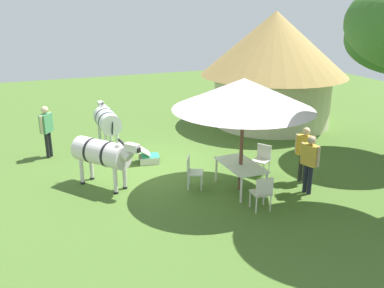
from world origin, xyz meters
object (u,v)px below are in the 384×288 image
zebra_by_umbrella (103,153)px  guest_behind_table (310,159)px  zebra_nearest_camera (107,120)px  thatched_hut (274,63)px  patio_chair_near_hut (192,170)px  standing_watcher (47,127)px  guest_beside_umbrella (305,150)px  shade_umbrella (244,94)px  patio_chair_near_lawn (262,191)px  patio_chair_east_end (262,158)px  striped_lounge_chair (147,155)px  patio_dining_table (241,167)px

zebra_by_umbrella → guest_behind_table: bearing=116.9°
zebra_nearest_camera → thatched_hut: bearing=4.5°
patio_chair_near_hut → standing_watcher: bearing=-112.1°
zebra_nearest_camera → zebra_by_umbrella: bearing=-103.4°
guest_beside_umbrella → shade_umbrella: bearing=50.0°
shade_umbrella → guest_behind_table: (0.87, 1.56, -1.70)m
zebra_nearest_camera → guest_behind_table: bearing=-54.1°
guest_beside_umbrella → standing_watcher: size_ratio=0.94×
thatched_hut → patio_chair_near_lawn: size_ratio=6.63×
patio_chair_east_end → zebra_by_umbrella: zebra_by_umbrella is taller
guest_behind_table → patio_chair_east_end: bearing=-1.9°
striped_lounge_chair → patio_chair_near_hut: bearing=25.2°
shade_umbrella → zebra_by_umbrella: 4.11m
shade_umbrella → guest_behind_table: 2.47m
thatched_hut → patio_chair_east_end: (4.77, -3.23, -2.01)m
guest_behind_table → striped_lounge_chair: (-3.77, -3.39, -0.71)m
patio_chair_near_lawn → zebra_nearest_camera: zebra_nearest_camera is taller
guest_behind_table → patio_chair_near_lawn: bearing=86.9°
patio_dining_table → zebra_nearest_camera: 5.52m
guest_behind_table → zebra_nearest_camera: size_ratio=0.74×
guest_beside_umbrella → striped_lounge_chair: (-3.09, -3.73, -0.72)m
thatched_hut → zebra_nearest_camera: bearing=-84.4°
standing_watcher → zebra_by_umbrella: 3.30m
guest_behind_table → striped_lounge_chair: 5.12m
guest_behind_table → guest_beside_umbrella: bearing=-44.3°
patio_chair_near_lawn → patio_chair_east_end: size_ratio=1.00×
shade_umbrella → standing_watcher: (-4.57, -4.70, -1.62)m
thatched_hut → striped_lounge_chair: size_ratio=6.76×
patio_chair_east_end → zebra_by_umbrella: bearing=46.9°
patio_chair_east_end → guest_beside_umbrella: guest_beside_umbrella is taller
patio_chair_east_end → patio_chair_near_lawn: bearing=116.5°
patio_chair_near_lawn → patio_chair_east_end: same height
shade_umbrella → standing_watcher: shade_umbrella is taller
patio_chair_near_lawn → shade_umbrella: bearing=90.0°
patio_chair_near_hut → zebra_nearest_camera: zebra_nearest_camera is taller
patio_chair_east_end → striped_lounge_chair: (-2.18, -2.93, -0.27)m
thatched_hut → patio_chair_east_end: thatched_hut is taller
thatched_hut → patio_dining_table: size_ratio=3.78×
thatched_hut → standing_watcher: 9.21m
zebra_nearest_camera → shade_umbrella: bearing=-61.7°
thatched_hut → guest_behind_table: thatched_hut is taller
standing_watcher → striped_lounge_chair: standing_watcher is taller
thatched_hut → guest_beside_umbrella: (5.69, -2.44, -1.56)m
patio_dining_table → standing_watcher: (-4.57, -4.70, 0.38)m
patio_chair_near_lawn → zebra_by_umbrella: (-2.84, -3.33, 0.46)m
standing_watcher → zebra_by_umbrella: (3.04, 1.28, -0.06)m
patio_dining_table → patio_chair_near_lawn: size_ratio=1.76×
zebra_nearest_camera → zebra_by_umbrella: (3.27, -0.72, -0.02)m
striped_lounge_chair → zebra_nearest_camera: 2.23m
zebra_by_umbrella → patio_dining_table: bearing=118.6°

